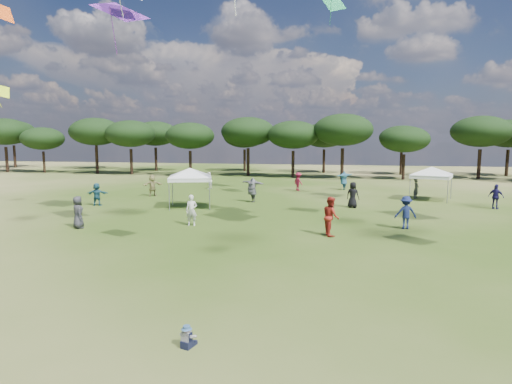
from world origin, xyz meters
TOP-DOWN VIEW (x-y plane):
  - tree_line at (2.39, 47.41)m, footprint 108.78×17.63m
  - tent_left at (-7.07, 20.72)m, footprint 5.41×5.41m
  - tent_right at (9.89, 27.63)m, footprint 5.39×5.39m
  - toddler at (-0.36, 1.79)m, footprint 0.39×0.42m
  - festival_crowd at (-1.81, 23.69)m, footprint 28.43×21.45m

SIDE VIEW (x-z plane):
  - toddler at x=-0.36m, z-range -0.03..0.50m
  - festival_crowd at x=-1.81m, z-range -0.09..1.84m
  - tent_right at x=9.89m, z-range 1.01..3.88m
  - tent_left at x=-7.07m, z-range 1.09..4.11m
  - tree_line at x=2.39m, z-range 1.54..9.31m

